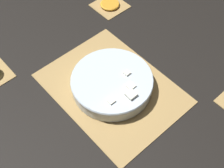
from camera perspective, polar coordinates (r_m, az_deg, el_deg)
name	(u,v)px	position (r m, az deg, el deg)	size (l,w,h in m)	color
ground_plane	(112,88)	(1.11, 0.00, -0.82)	(6.00, 6.00, 0.00)	black
bamboo_mat_center	(112,88)	(1.11, 0.00, -0.73)	(0.49, 0.36, 0.01)	#A8844C
coaster_mat_far_left	(110,6)	(1.42, -0.40, 14.15)	(0.14, 0.14, 0.01)	#A8844C
fruit_salad_bowl	(112,83)	(1.08, 0.02, 0.25)	(0.29, 0.29, 0.06)	silver
orange_slice_whole	(110,4)	(1.42, -0.40, 14.40)	(0.08, 0.08, 0.01)	orange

